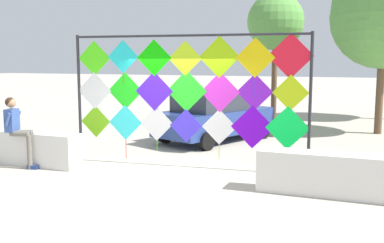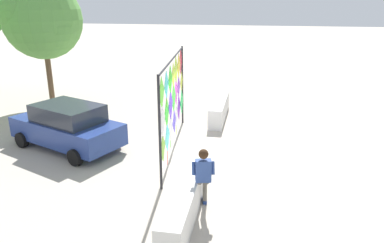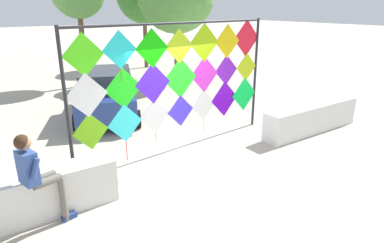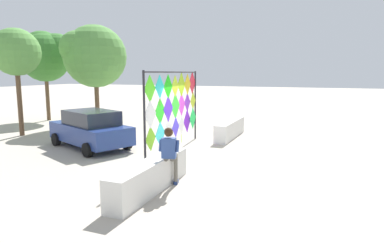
{
  "view_description": "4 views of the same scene",
  "coord_description": "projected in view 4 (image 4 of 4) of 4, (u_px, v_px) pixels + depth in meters",
  "views": [
    {
      "loc": [
        4.0,
        -8.68,
        2.47
      ],
      "look_at": [
        0.55,
        0.2,
        1.18
      ],
      "focal_mm": 42.38,
      "sensor_mm": 36.0,
      "label": 1
    },
    {
      "loc": [
        -10.97,
        -1.68,
        4.79
      ],
      "look_at": [
        0.49,
        0.35,
        0.89
      ],
      "focal_mm": 34.4,
      "sensor_mm": 36.0,
      "label": 2
    },
    {
      "loc": [
        -4.15,
        -5.78,
        3.39
      ],
      "look_at": [
        -0.04,
        0.14,
        0.94
      ],
      "focal_mm": 31.95,
      "sensor_mm": 36.0,
      "label": 3
    },
    {
      "loc": [
        -10.87,
        -4.19,
        3.0
      ],
      "look_at": [
        -0.41,
        -0.0,
        1.32
      ],
      "focal_mm": 30.72,
      "sensor_mm": 36.0,
      "label": 4
    }
  ],
  "objects": [
    {
      "name": "tree_broadleaf",
      "position": [
        94.0,
        56.0,
        18.11
      ],
      "size": [
        3.45,
        3.45,
        5.62
      ],
      "color": "brown",
      "rests_on": "ground"
    },
    {
      "name": "parked_car",
      "position": [
        90.0,
        129.0,
        13.15
      ],
      "size": [
        3.05,
        4.25,
        1.51
      ],
      "color": "navy",
      "rests_on": "ground"
    },
    {
      "name": "plaza_ledge_right",
      "position": [
        230.0,
        129.0,
        15.31
      ],
      "size": [
        3.38,
        0.54,
        0.79
      ],
      "primitive_type": "cube",
      "color": "silver",
      "rests_on": "ground"
    },
    {
      "name": "kite_display_rack",
      "position": [
        176.0,
        103.0,
        12.21
      ],
      "size": [
        5.54,
        0.59,
        3.07
      ],
      "color": "#232328",
      "rests_on": "ground"
    },
    {
      "name": "tree_far_right",
      "position": [
        14.0,
        52.0,
        15.16
      ],
      "size": [
        2.2,
        2.2,
        5.05
      ],
      "color": "brown",
      "rests_on": "ground"
    },
    {
      "name": "plaza_ledge_left",
      "position": [
        151.0,
        176.0,
        8.32
      ],
      "size": [
        3.38,
        0.54,
        0.79
      ],
      "primitive_type": "cube",
      "color": "silver",
      "rests_on": "ground"
    },
    {
      "name": "seated_vendor",
      "position": [
        170.0,
        152.0,
        8.46
      ],
      "size": [
        0.77,
        0.55,
        1.63
      ],
      "color": "#666056",
      "rests_on": "ground"
    },
    {
      "name": "tree_palm_like",
      "position": [
        47.0,
        56.0,
        20.56
      ],
      "size": [
        3.19,
        3.28,
        5.59
      ],
      "color": "brown",
      "rests_on": "ground"
    },
    {
      "name": "ground",
      "position": [
        196.0,
        156.0,
        11.96
      ],
      "size": [
        120.0,
        120.0,
        0.0
      ],
      "primitive_type": "plane",
      "color": "#ADA393"
    }
  ]
}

